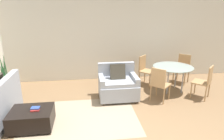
{
  "coord_description": "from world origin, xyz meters",
  "views": [
    {
      "loc": [
        -0.72,
        -3.04,
        2.32
      ],
      "look_at": [
        -0.05,
        1.9,
        0.75
      ],
      "focal_mm": 32.0,
      "sensor_mm": 36.0,
      "label": 1
    }
  ],
  "objects_px": {
    "book_stack": "(35,109)",
    "tv_remote_primary": "(33,106)",
    "potted_plant": "(6,86)",
    "dining_chair_far_right": "(183,67)",
    "dining_table": "(173,69)",
    "dining_chair_near_left": "(159,82)",
    "armchair": "(118,85)",
    "dining_chair_near_right": "(205,80)",
    "dining_chair_far_left": "(145,68)",
    "ottoman": "(32,118)"
  },
  "relations": [
    {
      "from": "book_stack",
      "to": "tv_remote_primary",
      "type": "relative_size",
      "value": 1.16
    },
    {
      "from": "potted_plant",
      "to": "dining_chair_far_right",
      "type": "distance_m",
      "value": 5.24
    },
    {
      "from": "dining_table",
      "to": "dining_chair_near_left",
      "type": "distance_m",
      "value": 0.89
    },
    {
      "from": "tv_remote_primary",
      "to": "dining_chair_near_left",
      "type": "bearing_deg",
      "value": 11.8
    },
    {
      "from": "armchair",
      "to": "dining_chair_far_right",
      "type": "bearing_deg",
      "value": 21.94
    },
    {
      "from": "dining_chair_near_right",
      "to": "dining_chair_far_left",
      "type": "height_order",
      "value": "same"
    },
    {
      "from": "book_stack",
      "to": "dining_chair_far_right",
      "type": "distance_m",
      "value": 4.56
    },
    {
      "from": "dining_chair_far_left",
      "to": "dining_chair_far_right",
      "type": "height_order",
      "value": "same"
    },
    {
      "from": "armchair",
      "to": "dining_chair_far_left",
      "type": "relative_size",
      "value": 1.1
    },
    {
      "from": "ottoman",
      "to": "dining_chair_near_left",
      "type": "relative_size",
      "value": 0.91
    },
    {
      "from": "dining_table",
      "to": "dining_chair_near_left",
      "type": "bearing_deg",
      "value": -135.0
    },
    {
      "from": "dining_table",
      "to": "dining_chair_far_left",
      "type": "height_order",
      "value": "dining_chair_far_left"
    },
    {
      "from": "armchair",
      "to": "dining_table",
      "type": "relative_size",
      "value": 0.89
    },
    {
      "from": "armchair",
      "to": "book_stack",
      "type": "distance_m",
      "value": 2.16
    },
    {
      "from": "potted_plant",
      "to": "dining_table",
      "type": "xyz_separation_m",
      "value": [
        4.6,
        -0.23,
        0.36
      ]
    },
    {
      "from": "dining_chair_near_right",
      "to": "dining_chair_far_right",
      "type": "xyz_separation_m",
      "value": [
        0.0,
        1.24,
        0.0
      ]
    },
    {
      "from": "dining_chair_far_left",
      "to": "dining_chair_far_right",
      "type": "relative_size",
      "value": 1.0
    },
    {
      "from": "dining_chair_far_right",
      "to": "dining_table",
      "type": "bearing_deg",
      "value": -135.0
    },
    {
      "from": "dining_chair_near_right",
      "to": "dining_chair_far_left",
      "type": "distance_m",
      "value": 1.75
    },
    {
      "from": "ottoman",
      "to": "dining_table",
      "type": "relative_size",
      "value": 0.74
    },
    {
      "from": "potted_plant",
      "to": "dining_chair_near_right",
      "type": "distance_m",
      "value": 5.29
    },
    {
      "from": "tv_remote_primary",
      "to": "potted_plant",
      "type": "xyz_separation_m",
      "value": [
        -1.04,
        1.46,
        -0.1
      ]
    },
    {
      "from": "dining_chair_near_right",
      "to": "dining_chair_far_left",
      "type": "xyz_separation_m",
      "value": [
        -1.24,
        1.24,
        0.0
      ]
    },
    {
      "from": "potted_plant",
      "to": "dining_table",
      "type": "relative_size",
      "value": 1.16
    },
    {
      "from": "ottoman",
      "to": "tv_remote_primary",
      "type": "bearing_deg",
      "value": 91.86
    },
    {
      "from": "ottoman",
      "to": "book_stack",
      "type": "distance_m",
      "value": 0.21
    },
    {
      "from": "tv_remote_primary",
      "to": "dining_table",
      "type": "height_order",
      "value": "dining_table"
    },
    {
      "from": "ottoman",
      "to": "dining_chair_far_left",
      "type": "distance_m",
      "value": 3.58
    },
    {
      "from": "book_stack",
      "to": "dining_chair_far_left",
      "type": "distance_m",
      "value": 3.49
    },
    {
      "from": "dining_table",
      "to": "dining_chair_near_right",
      "type": "xyz_separation_m",
      "value": [
        0.62,
        -0.62,
        -0.13
      ]
    },
    {
      "from": "dining_chair_near_left",
      "to": "dining_chair_near_right",
      "type": "relative_size",
      "value": 1.0
    },
    {
      "from": "book_stack",
      "to": "dining_table",
      "type": "relative_size",
      "value": 0.17
    },
    {
      "from": "armchair",
      "to": "ottoman",
      "type": "height_order",
      "value": "armchair"
    },
    {
      "from": "book_stack",
      "to": "dining_chair_near_right",
      "type": "distance_m",
      "value": 4.16
    },
    {
      "from": "potted_plant",
      "to": "dining_chair_far_left",
      "type": "distance_m",
      "value": 4.01
    },
    {
      "from": "armchair",
      "to": "dining_chair_far_right",
      "type": "height_order",
      "value": "armchair"
    },
    {
      "from": "ottoman",
      "to": "tv_remote_primary",
      "type": "relative_size",
      "value": 5.07
    },
    {
      "from": "ottoman",
      "to": "book_stack",
      "type": "height_order",
      "value": "book_stack"
    },
    {
      "from": "dining_chair_near_right",
      "to": "dining_chair_far_right",
      "type": "relative_size",
      "value": 1.0
    },
    {
      "from": "ottoman",
      "to": "dining_chair_near_left",
      "type": "distance_m",
      "value": 3.05
    },
    {
      "from": "armchair",
      "to": "tv_remote_primary",
      "type": "bearing_deg",
      "value": -153.84
    },
    {
      "from": "potted_plant",
      "to": "dining_table",
      "type": "distance_m",
      "value": 4.62
    },
    {
      "from": "armchair",
      "to": "dining_chair_near_right",
      "type": "bearing_deg",
      "value": -8.54
    },
    {
      "from": "armchair",
      "to": "book_stack",
      "type": "height_order",
      "value": "armchair"
    },
    {
      "from": "dining_table",
      "to": "dining_chair_near_left",
      "type": "relative_size",
      "value": 1.24
    },
    {
      "from": "ottoman",
      "to": "book_stack",
      "type": "relative_size",
      "value": 4.37
    },
    {
      "from": "armchair",
      "to": "dining_chair_near_left",
      "type": "height_order",
      "value": "armchair"
    },
    {
      "from": "potted_plant",
      "to": "dining_chair_near_left",
      "type": "relative_size",
      "value": 1.43
    },
    {
      "from": "dining_table",
      "to": "dining_chair_near_left",
      "type": "xyz_separation_m",
      "value": [
        -0.62,
        -0.62,
        -0.13
      ]
    },
    {
      "from": "tv_remote_primary",
      "to": "dining_chair_far_left",
      "type": "xyz_separation_m",
      "value": [
        2.94,
        1.85,
        0.13
      ]
    }
  ]
}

